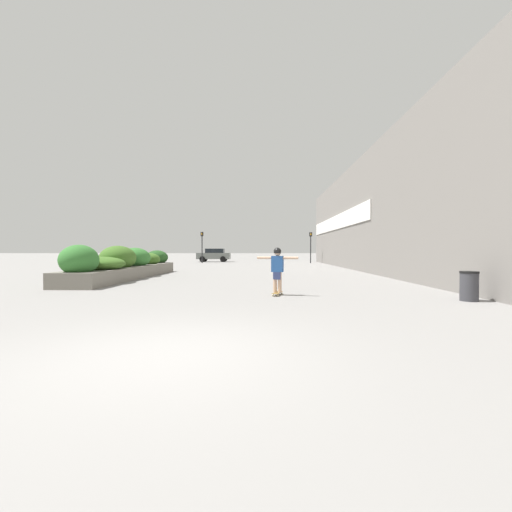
{
  "coord_description": "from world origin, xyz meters",
  "views": [
    {
      "loc": [
        1.37,
        -4.51,
        1.4
      ],
      "look_at": [
        0.92,
        14.35,
        1.07
      ],
      "focal_mm": 24.0,
      "sensor_mm": 36.0,
      "label": 1
    }
  ],
  "objects_px": {
    "car_leftmost": "(214,255)",
    "traffic_light_right": "(311,242)",
    "trash_bin": "(469,286)",
    "traffic_light_left": "(202,242)",
    "skateboarder": "(277,265)",
    "skateboard": "(277,293)",
    "car_center_left": "(376,255)"
  },
  "relations": [
    {
      "from": "trash_bin",
      "to": "car_leftmost",
      "type": "bearing_deg",
      "value": 110.43
    },
    {
      "from": "skateboarder",
      "to": "traffic_light_left",
      "type": "relative_size",
      "value": 0.41
    },
    {
      "from": "car_center_left",
      "to": "traffic_light_right",
      "type": "relative_size",
      "value": 1.35
    },
    {
      "from": "skateboarder",
      "to": "car_center_left",
      "type": "relative_size",
      "value": 0.31
    },
    {
      "from": "skateboarder",
      "to": "car_center_left",
      "type": "xyz_separation_m",
      "value": [
        13.44,
        31.93,
        -0.12
      ]
    },
    {
      "from": "trash_bin",
      "to": "skateboarder",
      "type": "bearing_deg",
      "value": 168.3
    },
    {
      "from": "car_leftmost",
      "to": "traffic_light_right",
      "type": "distance_m",
      "value": 11.72
    },
    {
      "from": "car_leftmost",
      "to": "traffic_light_right",
      "type": "bearing_deg",
      "value": -108.88
    },
    {
      "from": "traffic_light_left",
      "to": "traffic_light_right",
      "type": "height_order",
      "value": "traffic_light_left"
    },
    {
      "from": "trash_bin",
      "to": "car_center_left",
      "type": "distance_m",
      "value": 34.02
    },
    {
      "from": "skateboarder",
      "to": "car_leftmost",
      "type": "distance_m",
      "value": 30.78
    },
    {
      "from": "skateboarder",
      "to": "car_leftmost",
      "type": "bearing_deg",
      "value": 117.89
    },
    {
      "from": "traffic_light_right",
      "to": "car_leftmost",
      "type": "bearing_deg",
      "value": 161.12
    },
    {
      "from": "skateboarder",
      "to": "traffic_light_left",
      "type": "distance_m",
      "value": 27.34
    },
    {
      "from": "skateboarder",
      "to": "trash_bin",
      "type": "bearing_deg",
      "value": 4.19
    },
    {
      "from": "traffic_light_right",
      "to": "skateboarder",
      "type": "bearing_deg",
      "value": -99.9
    },
    {
      "from": "car_leftmost",
      "to": "traffic_light_right",
      "type": "xyz_separation_m",
      "value": [
        11.0,
        -3.76,
        1.45
      ]
    },
    {
      "from": "skateboard",
      "to": "trash_bin",
      "type": "distance_m",
      "value": 5.33
    },
    {
      "from": "car_center_left",
      "to": "traffic_light_right",
      "type": "distance_m",
      "value": 10.56
    },
    {
      "from": "trash_bin",
      "to": "traffic_light_right",
      "type": "bearing_deg",
      "value": 91.28
    },
    {
      "from": "car_leftmost",
      "to": "car_center_left",
      "type": "distance_m",
      "value": 19.93
    },
    {
      "from": "skateboard",
      "to": "car_leftmost",
      "type": "relative_size",
      "value": 0.19
    },
    {
      "from": "traffic_light_right",
      "to": "trash_bin",
      "type": "bearing_deg",
      "value": -88.72
    },
    {
      "from": "skateboarder",
      "to": "trash_bin",
      "type": "height_order",
      "value": "skateboarder"
    },
    {
      "from": "trash_bin",
      "to": "traffic_light_left",
      "type": "xyz_separation_m",
      "value": [
        -12.37,
        27.43,
        1.89
      ]
    },
    {
      "from": "skateboarder",
      "to": "car_center_left",
      "type": "bearing_deg",
      "value": 83.06
    },
    {
      "from": "skateboard",
      "to": "trash_bin",
      "type": "bearing_deg",
      "value": 4.19
    },
    {
      "from": "trash_bin",
      "to": "traffic_light_left",
      "type": "distance_m",
      "value": 30.15
    },
    {
      "from": "car_leftmost",
      "to": "traffic_light_left",
      "type": "xyz_separation_m",
      "value": [
        -0.75,
        -3.76,
        1.48
      ]
    },
    {
      "from": "car_leftmost",
      "to": "skateboarder",
      "type": "bearing_deg",
      "value": -167.99
    },
    {
      "from": "skateboard",
      "to": "skateboarder",
      "type": "height_order",
      "value": "skateboarder"
    },
    {
      "from": "skateboard",
      "to": "skateboarder",
      "type": "xyz_separation_m",
      "value": [
        0.0,
        0.0,
        0.86
      ]
    }
  ]
}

